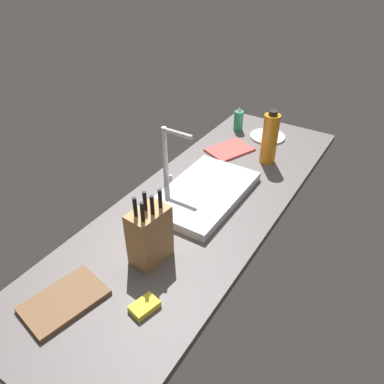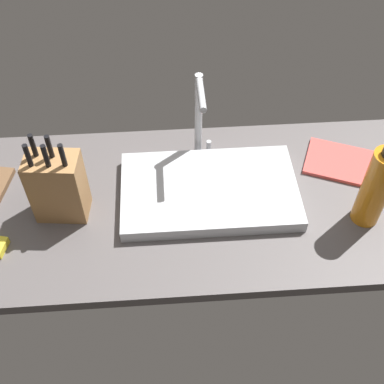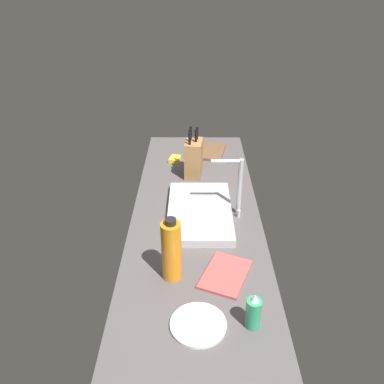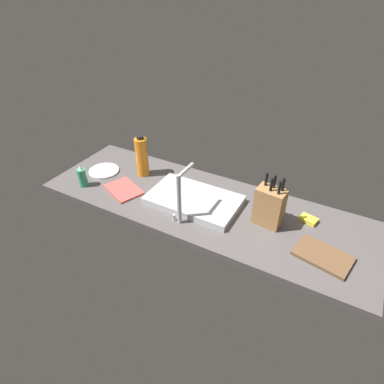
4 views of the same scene
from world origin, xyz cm
name	(u,v)px [view 4 (image 4 of 4)]	position (x,y,z in cm)	size (l,w,h in cm)	color
countertop_slab	(202,205)	(0.00, 0.00, 1.75)	(194.83, 64.45, 3.50)	#514C4C
sink_basin	(194,200)	(4.25, 1.83, 5.51)	(52.90, 31.68, 4.01)	#B7BABF
faucet	(180,194)	(2.52, 19.57, 21.42)	(5.50, 15.58, 30.24)	#B7BABF
knife_block	(269,206)	(-39.02, -1.28, 14.67)	(15.59, 10.97, 28.90)	#9E7042
cutting_board	(323,256)	(-70.42, 10.34, 4.40)	(25.68, 16.62, 1.80)	brown
soap_bottle	(82,177)	(73.89, 19.46, 9.86)	(5.43, 5.43, 14.54)	#2D9966
water_bottle	(142,157)	(48.87, -9.81, 16.72)	(7.99, 7.99, 27.93)	orange
dinner_plate	(104,171)	(74.19, 0.53, 4.10)	(20.08, 20.08, 1.20)	silver
dish_towel	(124,190)	(48.40, 11.80, 4.10)	(23.43, 16.42, 1.20)	#CC4C47
dish_sponge	(308,220)	(-58.51, -13.31, 4.70)	(9.00, 6.00, 2.40)	yellow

